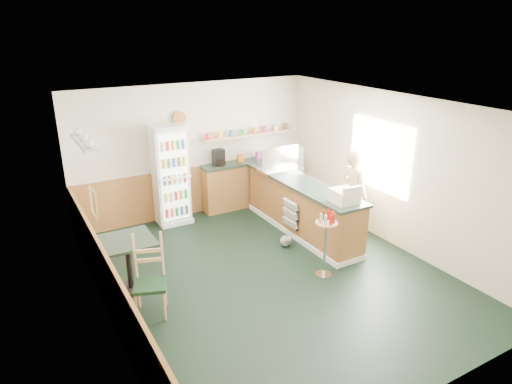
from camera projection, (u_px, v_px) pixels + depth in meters
ground at (270, 274)px, 7.31m from camera, size 6.00×6.00×0.00m
room_envelope at (235, 174)px, 7.27m from camera, size 5.04×6.02×2.72m
service_counter at (302, 209)px, 8.65m from camera, size 0.68×3.01×1.01m
back_counter at (250, 180)px, 9.95m from camera, size 2.24×0.42×1.69m
drinks_fridge at (171, 175)px, 8.91m from camera, size 0.65×0.54×1.97m
display_case at (280, 159)px, 9.02m from camera, size 0.84×0.44×0.48m
cash_register at (344, 196)px, 7.47m from camera, size 0.40×0.42×0.22m
shopkeeper at (354, 194)px, 8.32m from camera, size 0.43×0.58×1.69m
condiment_stand at (326, 234)px, 7.04m from camera, size 0.34×0.34×1.07m
newspaper_rack at (290, 214)px, 8.36m from camera, size 0.09×0.44×0.52m
cafe_table at (128, 255)px, 6.69m from camera, size 0.76×0.76×0.83m
cafe_chair at (147, 273)px, 6.19m from camera, size 0.55×0.55×1.15m
dog_doorstop at (286, 241)px, 8.18m from camera, size 0.19×0.25×0.23m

